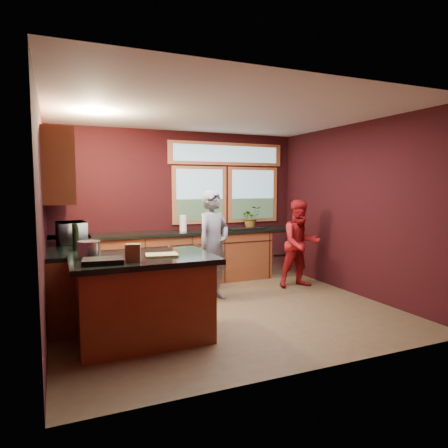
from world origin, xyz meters
TOP-DOWN VIEW (x-y plane):
  - floor at (0.00, 0.00)m, footprint 4.50×4.50m
  - room_shell at (-0.60, 0.32)m, footprint 4.52×4.02m
  - back_counter at (0.20, 1.70)m, footprint 4.50×0.64m
  - left_counter at (-1.95, 0.85)m, footprint 0.64×2.30m
  - island at (-1.25, -0.61)m, footprint 1.55×1.05m
  - person_grey at (0.05, 0.55)m, footprint 0.71×0.61m
  - person_red at (1.69, 0.69)m, footprint 0.77×0.62m
  - microwave at (-1.92, 0.88)m, footprint 0.42×0.57m
  - potted_plant at (1.29, 1.75)m, footprint 0.37×0.32m
  - paper_towel at (-0.07, 1.70)m, footprint 0.12×0.12m
  - cutting_board at (-1.05, -0.66)m, footprint 0.39×0.30m
  - stock_pot at (-1.80, -0.46)m, footprint 0.24×0.24m
  - paper_bag at (-1.40, -0.86)m, footprint 0.18×0.16m
  - black_tray at (-1.70, -0.86)m, footprint 0.43×0.33m

SIDE VIEW (x-z plane):
  - floor at x=0.00m, z-range 0.00..0.00m
  - back_counter at x=0.20m, z-range 0.00..0.93m
  - left_counter at x=-1.95m, z-range 0.00..0.93m
  - island at x=-1.25m, z-range 0.01..0.95m
  - person_red at x=1.69m, z-range 0.00..1.49m
  - person_grey at x=0.05m, z-range 0.00..1.66m
  - cutting_board at x=-1.05m, z-range 0.94..0.96m
  - black_tray at x=-1.70m, z-range 0.94..0.99m
  - stock_pot at x=-1.80m, z-range 0.94..1.12m
  - paper_bag at x=-1.40m, z-range 0.94..1.12m
  - paper_towel at x=-0.07m, z-range 0.93..1.21m
  - microwave at x=-1.92m, z-range 0.93..1.23m
  - potted_plant at x=1.29m, z-range 0.93..1.34m
  - room_shell at x=-0.60m, z-range 0.44..3.15m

